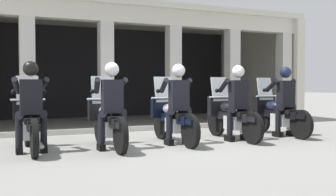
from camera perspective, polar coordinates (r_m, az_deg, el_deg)
The scene contains 13 objects.
ground_plane at distance 10.95m, azimuth -6.03°, elevation -4.25°, with size 80.00×80.00×0.00m, color gray.
station_building at distance 13.02m, azimuth -7.59°, elevation 6.21°, with size 10.71×4.85×3.39m.
kerb_strip at distance 10.27m, azimuth -2.97°, elevation -4.32°, with size 10.21×0.24×0.12m, color #B7B5AD.
motorcycle_far_left at distance 7.49m, azimuth -19.24°, elevation -3.37°, with size 0.62×2.04×1.35m.
police_officer_far_left at distance 7.18m, azimuth -19.11°, elevation -0.10°, with size 0.63×0.61×1.58m.
motorcycle_left at distance 7.51m, azimuth -8.66°, elevation -3.27°, with size 0.62×2.04×1.35m.
police_officer_left at distance 7.21m, azimuth -8.10°, elevation -0.00°, with size 0.63×0.61×1.58m.
motorcycle_center at distance 8.05m, azimuth 0.61°, elevation -2.90°, with size 0.62×2.04×1.35m.
police_officer_center at distance 7.77m, azimuth 1.46°, elevation 0.16°, with size 0.63×0.61×1.58m.
motorcycle_right at distance 8.68m, azimuth 8.93°, elevation -2.57°, with size 0.62×2.04×1.35m.
police_officer_right at distance 8.42m, azimuth 9.98°, elevation 0.27°, with size 0.63×0.61×1.58m.
motorcycle_far_right at distance 9.60m, azimuth 15.34°, elevation -2.19°, with size 0.62×2.04×1.35m.
police_officer_far_right at distance 9.36m, azimuth 16.45°, elevation 0.38°, with size 0.63×0.61×1.58m.
Camera 1 is at (-3.31, -7.37, 1.18)m, focal length 42.39 mm.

